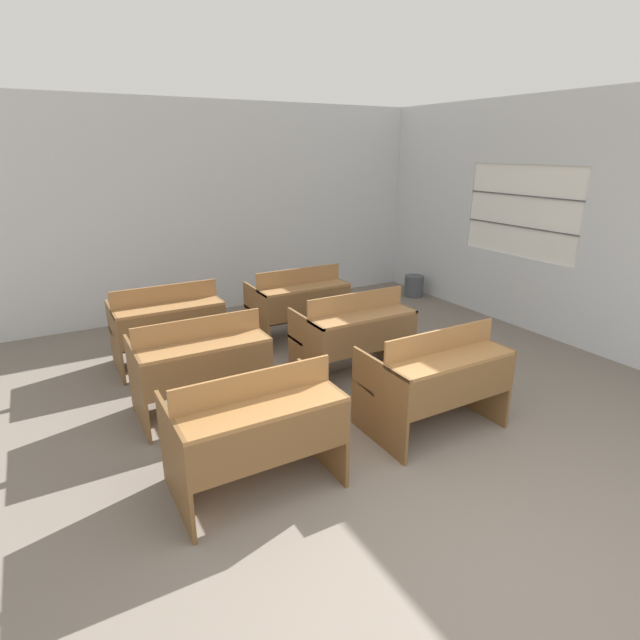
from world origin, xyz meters
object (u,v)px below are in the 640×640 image
object	(u,v)px
bench_front_right	(435,378)
bench_third_right	(298,302)
bench_front_left	(255,429)
bench_second_right	(354,333)
wastepaper_bin	(414,286)
bench_second_left	(201,364)
bench_third_left	(168,324)

from	to	relation	value
bench_front_right	bench_third_right	size ratio (longest dim) A/B	1.00
bench_front_left	bench_second_right	world-z (taller)	same
bench_second_right	wastepaper_bin	size ratio (longest dim) A/B	3.33
bench_second_left	bench_third_left	world-z (taller)	same
bench_front_right	bench_third_left	bearing A→B (deg)	123.14
bench_front_left	bench_front_right	xyz separation A→B (m)	(1.66, 0.00, 0.00)
bench_second_right	bench_third_left	size ratio (longest dim) A/B	1.00
bench_third_left	bench_second_left	bearing A→B (deg)	-90.19
bench_front_right	bench_third_right	bearing A→B (deg)	90.36
bench_front_right	bench_third_right	world-z (taller)	same
bench_front_left	bench_second_left	world-z (taller)	same
bench_second_left	bench_front_right	bearing A→B (deg)	-37.51
bench_front_right	bench_second_right	bearing A→B (deg)	90.18
bench_second_right	bench_second_left	bearing A→B (deg)	179.53
bench_third_left	wastepaper_bin	world-z (taller)	bench_third_left
bench_second_right	bench_front_right	bearing A→B (deg)	-89.82
bench_front_right	bench_second_left	bearing A→B (deg)	142.49
bench_front_left	wastepaper_bin	world-z (taller)	bench_front_left
bench_second_left	bench_third_left	size ratio (longest dim) A/B	1.00
wastepaper_bin	bench_third_left	bearing A→B (deg)	-169.32
bench_front_left	bench_third_left	distance (m)	2.54
bench_second_right	bench_front_left	bearing A→B (deg)	-142.65
bench_front_right	wastepaper_bin	xyz separation A→B (m)	(2.55, 3.33, -0.31)
bench_second_left	bench_third_left	xyz separation A→B (m)	(0.00, 1.26, 0.00)
bench_third_left	bench_front_right	bearing A→B (deg)	-56.86
bench_third_right	bench_third_left	bearing A→B (deg)	179.80
bench_second_left	bench_third_right	distance (m)	2.07
bench_front_right	bench_third_left	world-z (taller)	same
bench_third_right	bench_front_left	bearing A→B (deg)	-122.95
bench_front_right	bench_third_left	xyz separation A→B (m)	(-1.66, 2.54, 0.00)
bench_front_right	bench_second_left	world-z (taller)	same
bench_front_right	wastepaper_bin	distance (m)	4.21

